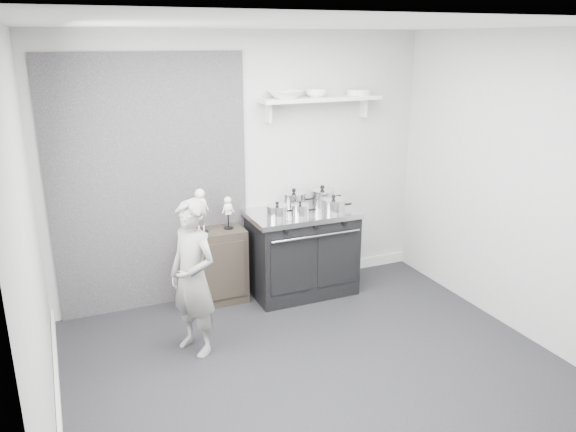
# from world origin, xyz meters

# --- Properties ---
(ground) EXTENTS (4.00, 4.00, 0.00)m
(ground) POSITION_xyz_m (0.00, 0.00, 0.00)
(ground) COLOR black
(ground) RESTS_ON ground
(room_shell) EXTENTS (4.02, 3.62, 2.71)m
(room_shell) POSITION_xyz_m (-0.09, 0.15, 1.64)
(room_shell) COLOR #A5A5A3
(room_shell) RESTS_ON ground
(wall_shelf) EXTENTS (1.30, 0.26, 0.24)m
(wall_shelf) POSITION_xyz_m (0.80, 1.68, 2.01)
(wall_shelf) COLOR silver
(wall_shelf) RESTS_ON room_shell
(stove) EXTENTS (1.13, 0.71, 0.91)m
(stove) POSITION_xyz_m (0.51, 1.48, 0.46)
(stove) COLOR black
(stove) RESTS_ON ground
(side_cabinet) EXTENTS (0.60, 0.35, 0.78)m
(side_cabinet) POSITION_xyz_m (-0.40, 1.61, 0.39)
(side_cabinet) COLOR black
(side_cabinet) RESTS_ON ground
(child) EXTENTS (0.52, 0.59, 1.37)m
(child) POSITION_xyz_m (-0.83, 0.75, 0.68)
(child) COLOR gray
(child) RESTS_ON ground
(pot_front_left) EXTENTS (0.30, 0.21, 0.17)m
(pot_front_left) POSITION_xyz_m (0.18, 1.36, 0.98)
(pot_front_left) COLOR silver
(pot_front_left) RESTS_ON stove
(pot_back_left) EXTENTS (0.34, 0.26, 0.22)m
(pot_back_left) POSITION_xyz_m (0.47, 1.60, 0.99)
(pot_back_left) COLOR silver
(pot_back_left) RESTS_ON stove
(pot_back_right) EXTENTS (0.36, 0.27, 0.22)m
(pot_back_right) POSITION_xyz_m (0.80, 1.60, 0.99)
(pot_back_right) COLOR silver
(pot_back_right) RESTS_ON stove
(pot_front_right) EXTENTS (0.33, 0.25, 0.18)m
(pot_front_right) POSITION_xyz_m (0.79, 1.32, 0.98)
(pot_front_right) COLOR silver
(pot_front_right) RESTS_ON stove
(pot_front_center) EXTENTS (0.27, 0.18, 0.16)m
(pot_front_center) POSITION_xyz_m (0.41, 1.31, 0.97)
(pot_front_center) COLOR silver
(pot_front_center) RESTS_ON stove
(skeleton_full) EXTENTS (0.14, 0.09, 0.51)m
(skeleton_full) POSITION_xyz_m (-0.53, 1.61, 1.03)
(skeleton_full) COLOR silver
(skeleton_full) RESTS_ON side_cabinet
(skeleton_torso) EXTENTS (0.11, 0.07, 0.38)m
(skeleton_torso) POSITION_xyz_m (-0.25, 1.61, 0.97)
(skeleton_torso) COLOR silver
(skeleton_torso) RESTS_ON side_cabinet
(bowl_large) EXTENTS (0.33, 0.33, 0.08)m
(bowl_large) POSITION_xyz_m (0.40, 1.67, 2.08)
(bowl_large) COLOR white
(bowl_large) RESTS_ON wall_shelf
(bowl_small) EXTENTS (0.22, 0.22, 0.07)m
(bowl_small) POSITION_xyz_m (0.74, 1.67, 2.07)
(bowl_small) COLOR white
(bowl_small) RESTS_ON wall_shelf
(plate_stack) EXTENTS (0.25, 0.25, 0.06)m
(plate_stack) POSITION_xyz_m (1.24, 1.67, 2.07)
(plate_stack) COLOR silver
(plate_stack) RESTS_ON wall_shelf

